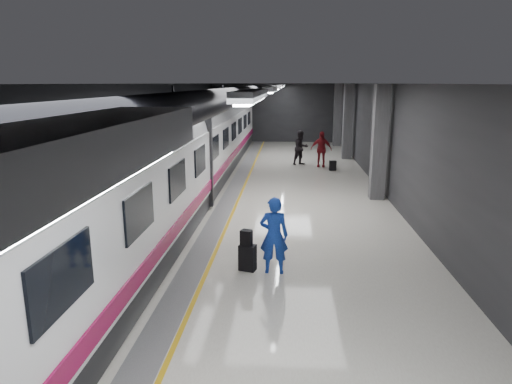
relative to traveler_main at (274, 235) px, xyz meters
name	(u,v)px	position (x,y,z in m)	size (l,w,h in m)	color
ground	(260,210)	(-0.69, 5.67, -0.95)	(40.00, 40.00, 0.00)	silver
platform_hall	(254,110)	(-0.98, 6.63, 2.58)	(10.02, 40.02, 4.51)	black
train	(171,153)	(-3.94, 5.67, 1.12)	(3.05, 38.00, 4.05)	black
traveler_main	(274,235)	(0.00, 0.00, 0.00)	(0.69, 0.46, 1.91)	blue
suitcase_main	(248,258)	(-0.65, 0.10, -0.62)	(0.40, 0.25, 0.66)	black
shoulder_bag	(246,238)	(-0.68, 0.06, -0.10)	(0.29, 0.15, 0.38)	black
traveler_far_a	(301,148)	(1.02, 15.25, 0.02)	(0.94, 0.74, 1.94)	black
traveler_far_b	(321,149)	(2.11, 14.73, 0.02)	(1.14, 0.48, 1.95)	maroon
suitcase_far	(333,166)	(2.67, 13.65, -0.69)	(0.35, 0.23, 0.52)	black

